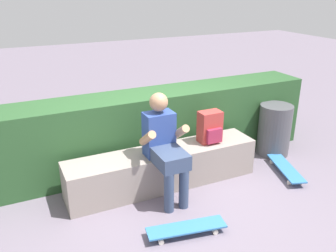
% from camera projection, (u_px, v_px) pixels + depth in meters
% --- Properties ---
extents(ground_plane, '(24.00, 24.00, 0.00)m').
position_uv_depth(ground_plane, '(176.00, 198.00, 4.22)').
color(ground_plane, slate).
extents(bench_main, '(2.38, 0.48, 0.47)m').
position_uv_depth(bench_main, '(163.00, 168.00, 4.42)').
color(bench_main, gray).
rests_on(bench_main, ground).
extents(person_skater, '(0.49, 0.62, 1.22)m').
position_uv_depth(person_skater, '(164.00, 144.00, 4.04)').
color(person_skater, '#2D4793').
rests_on(person_skater, ground).
extents(skateboard_near_person, '(0.82, 0.33, 0.09)m').
position_uv_depth(skateboard_near_person, '(186.00, 228.00, 3.59)').
color(skateboard_near_person, teal).
rests_on(skateboard_near_person, ground).
extents(skateboard_beside_bench, '(0.44, 0.82, 0.09)m').
position_uv_depth(skateboard_beside_bench, '(286.00, 168.00, 4.74)').
color(skateboard_beside_bench, teal).
rests_on(skateboard_beside_bench, ground).
extents(backpack_on_bench, '(0.28, 0.23, 0.40)m').
position_uv_depth(backpack_on_bench, '(210.00, 127.00, 4.50)').
color(backpack_on_bench, '#B23833').
rests_on(backpack_on_bench, bench_main).
extents(hedge_row, '(4.75, 0.62, 1.00)m').
position_uv_depth(hedge_row, '(148.00, 129.00, 4.89)').
color(hedge_row, '#2A522A').
rests_on(hedge_row, ground).
extents(trash_bin, '(0.46, 0.46, 0.74)m').
position_uv_depth(trash_bin, '(274.00, 130.00, 5.20)').
color(trash_bin, '#4C4C51').
rests_on(trash_bin, ground).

